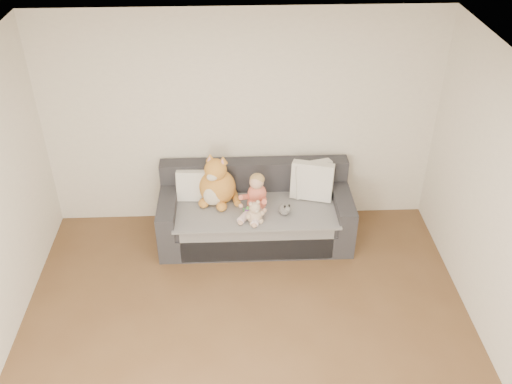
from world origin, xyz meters
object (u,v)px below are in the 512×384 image
plush_cat (217,185)px  sofa (255,214)px  sippy_cup (248,210)px  toddler (256,197)px  teddy_bear (255,214)px

plush_cat → sofa: bearing=15.1°
sippy_cup → sofa: bearing=68.5°
toddler → teddy_bear: bearing=-75.1°
sofa → teddy_bear: (-0.02, -0.37, 0.27)m
toddler → plush_cat: 0.48m
plush_cat → toddler: bearing=-4.4°
toddler → plush_cat: (-0.43, 0.20, 0.04)m
sofa → plush_cat: plush_cat is taller
sofa → sippy_cup: bearing=-111.5°
teddy_bear → sippy_cup: 0.16m
plush_cat → sippy_cup: bearing=-18.7°
teddy_bear → sippy_cup: teddy_bear is taller
toddler → teddy_bear: (-0.02, -0.21, -0.08)m
teddy_bear → plush_cat: bearing=111.2°
sofa → toddler: 0.39m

